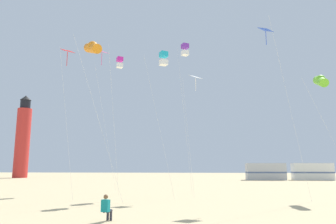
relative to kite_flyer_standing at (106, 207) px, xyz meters
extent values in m
cube|color=#147F84|center=(-0.02, -0.08, 0.07)|extent=(0.39, 0.30, 0.52)
sphere|color=brown|center=(-0.02, -0.08, 0.45)|extent=(0.20, 0.20, 0.20)
cylinder|color=#2D2D38|center=(0.10, 0.07, -0.17)|extent=(0.22, 0.38, 0.13)
cylinder|color=#2D2D38|center=(0.15, 0.23, -0.40)|extent=(0.11, 0.11, 0.42)
cylinder|color=#2D2D38|center=(-0.05, 0.12, -0.17)|extent=(0.22, 0.38, 0.13)
cylinder|color=#2D2D38|center=(-0.01, 0.27, -0.40)|extent=(0.11, 0.11, 0.42)
cylinder|color=silver|center=(3.00, 14.34, 6.12)|extent=(1.25, 0.21, 13.47)
cube|color=purple|center=(3.10, 14.96, 13.21)|extent=(0.82, 0.82, 0.44)
cube|color=white|center=(3.10, 14.96, 12.51)|extent=(0.82, 0.82, 0.44)
cylinder|color=silver|center=(-2.40, 5.93, 4.85)|extent=(3.09, 2.21, 10.92)
cylinder|color=orange|center=(-3.50, 7.47, 10.31)|extent=(2.02, 2.44, 1.48)
sphere|color=orange|center=(-3.50, 7.47, 10.46)|extent=(0.76, 0.76, 0.76)
cylinder|color=silver|center=(-4.87, 15.80, 5.98)|extent=(3.19, 1.97, 13.20)
cube|color=#D826A5|center=(-3.89, 17.39, 12.93)|extent=(0.82, 0.82, 0.44)
cube|color=white|center=(-3.89, 17.39, 12.23)|extent=(0.82, 0.82, 0.44)
cylinder|color=silver|center=(-2.50, 10.30, 5.31)|extent=(0.54, 2.51, 11.85)
cube|color=#E54C8C|center=(-3.75, 10.56, 11.24)|extent=(1.22, 1.22, 0.40)
cylinder|color=#E54C8C|center=(-3.75, 10.56, 10.59)|extent=(0.04, 0.04, 1.10)
cylinder|color=silver|center=(1.14, 9.72, 4.99)|extent=(2.50, 0.55, 11.22)
cube|color=#1EB2D1|center=(1.41, 10.96, 10.95)|extent=(0.82, 0.82, 0.44)
cube|color=white|center=(1.41, 10.96, 10.25)|extent=(0.82, 0.82, 0.44)
cylinder|color=silver|center=(3.38, 10.91, 4.22)|extent=(0.88, 1.35, 9.67)
cube|color=white|center=(4.05, 11.34, 9.05)|extent=(1.22, 1.22, 0.40)
cylinder|color=white|center=(4.05, 11.34, 8.40)|extent=(0.04, 0.04, 1.10)
cylinder|color=silver|center=(13.82, 9.83, 3.94)|extent=(3.37, 0.58, 9.11)
cylinder|color=#72D12D|center=(14.11, 11.51, 8.49)|extent=(1.11, 2.58, 1.48)
sphere|color=#72D12D|center=(14.11, 11.51, 8.64)|extent=(0.76, 0.76, 0.76)
cylinder|color=silver|center=(-5.32, 7.73, 4.95)|extent=(1.22, 0.93, 11.13)
cube|color=red|center=(-5.77, 8.33, 10.52)|extent=(1.22, 1.22, 0.40)
cylinder|color=red|center=(-5.77, 8.33, 9.87)|extent=(0.04, 0.04, 1.10)
cylinder|color=silver|center=(10.38, 7.61, 5.66)|extent=(2.66, 2.04, 12.55)
cube|color=blue|center=(9.37, 8.93, 11.94)|extent=(1.22, 1.22, 0.40)
cylinder|color=blue|center=(9.37, 8.93, 11.29)|extent=(0.04, 0.04, 1.10)
cylinder|color=red|center=(-30.98, 47.16, 6.39)|extent=(2.80, 2.80, 14.00)
cylinder|color=black|center=(-30.98, 47.16, 14.29)|extent=(2.00, 2.00, 1.80)
cone|color=black|center=(-30.98, 47.16, 15.69)|extent=(2.20, 2.20, 1.00)
cube|color=#B7BABF|center=(15.83, 41.32, 0.79)|extent=(6.41, 2.33, 2.80)
cube|color=#4C608C|center=(15.83, 41.32, 0.65)|extent=(6.45, 2.37, 0.24)
cube|color=white|center=(23.63, 41.72, 0.79)|extent=(6.52, 2.65, 2.80)
cube|color=#4C608C|center=(23.63, 41.72, 0.65)|extent=(6.56, 2.69, 0.24)
camera|label=1|loc=(3.87, -13.93, 1.79)|focal=33.53mm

